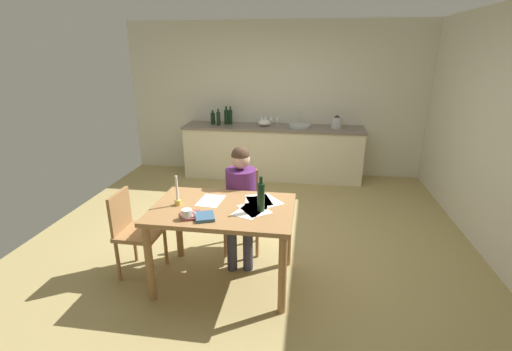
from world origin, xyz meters
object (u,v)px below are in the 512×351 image
object	(u,v)px
book_cookery	(205,217)
wine_glass_near_sink	(277,118)
chair_side_empty	(134,229)
bottle_vinegar	(218,118)
person_seated	(241,196)
wine_glass_back_left	(265,118)
chair_at_table	(242,206)
wine_bottle_on_table	(261,197)
sink_unit	(300,126)
bottle_wine_red	(226,117)
wine_glass_by_kettle	(271,118)
candlestick	(177,197)
mixing_bowl	(264,123)
bottle_sauce	(231,117)
coffee_mug	(187,214)
stovetop_kettle	(337,122)
dining_table	(223,219)
wine_glass_back_right	(262,118)
bottle_oil	(213,118)
book_magazine	(191,215)

from	to	relation	value
book_cookery	wine_glass_near_sink	bearing A→B (deg)	64.80
chair_side_empty	bottle_vinegar	xyz separation A→B (m)	(0.10, 3.02, 0.55)
person_seated	chair_side_empty	distance (m)	1.11
book_cookery	wine_glass_back_left	size ratio (longest dim) A/B	1.19
chair_at_table	wine_glass_near_sink	world-z (taller)	wine_glass_near_sink
wine_bottle_on_table	sink_unit	world-z (taller)	sink_unit
bottle_wine_red	wine_glass_by_kettle	bearing A→B (deg)	5.61
bottle_vinegar	bottle_wine_red	distance (m)	0.17
candlestick	mixing_bowl	distance (m)	3.17
chair_at_table	candlestick	size ratio (longest dim) A/B	3.10
wine_bottle_on_table	chair_at_table	bearing A→B (deg)	113.95
bottle_sauce	wine_glass_near_sink	bearing A→B (deg)	5.71
bottle_sauce	wine_glass_back_left	world-z (taller)	bottle_sauce
chair_side_empty	candlestick	world-z (taller)	candlestick
bottle_wine_red	wine_glass_by_kettle	size ratio (longest dim) A/B	1.99
book_cookery	mixing_bowl	bearing A→B (deg)	68.19
coffee_mug	book_cookery	bearing A→B (deg)	12.51
chair_side_empty	stovetop_kettle	xyz separation A→B (m)	(2.08, 3.08, 0.53)
dining_table	wine_bottle_on_table	world-z (taller)	wine_bottle_on_table
wine_glass_by_kettle	wine_glass_back_right	size ratio (longest dim) A/B	1.00
sink_unit	wine_glass_back_left	bearing A→B (deg)	166.34
coffee_mug	bottle_oil	xyz separation A→B (m)	(-0.69, 3.40, 0.18)
dining_table	chair_side_empty	xyz separation A→B (m)	(-0.90, 0.02, -0.19)
book_magazine	sink_unit	xyz separation A→B (m)	(0.80, 3.33, 0.13)
sink_unit	bottle_oil	bearing A→B (deg)	179.13
wine_bottle_on_table	bottle_vinegar	xyz separation A→B (m)	(-1.15, 3.06, 0.11)
bottle_vinegar	wine_glass_back_right	distance (m)	0.75
chair_at_table	wine_bottle_on_table	xyz separation A→B (m)	(0.31, -0.69, 0.42)
sink_unit	wine_glass_by_kettle	xyz separation A→B (m)	(-0.50, 0.15, 0.09)
bottle_sauce	dining_table	bearing A→B (deg)	-78.98
person_seated	book_magazine	world-z (taller)	person_seated
wine_bottle_on_table	chair_side_empty	bearing A→B (deg)	177.93
wine_glass_back_left	bottle_oil	bearing A→B (deg)	-172.23
dining_table	wine_glass_near_sink	size ratio (longest dim) A/B	8.32
bottle_wine_red	book_cookery	bearing A→B (deg)	-80.10
dining_table	chair_at_table	size ratio (longest dim) A/B	1.46
stovetop_kettle	wine_glass_back_right	bearing A→B (deg)	173.22
sink_unit	mixing_bowl	xyz separation A→B (m)	(-0.60, 0.02, 0.03)
chair_at_table	stovetop_kettle	size ratio (longest dim) A/B	3.99
dining_table	wine_glass_back_right	bearing A→B (deg)	91.44
candlestick	bottle_wine_red	world-z (taller)	bottle_wine_red
stovetop_kettle	wine_glass_back_left	distance (m)	1.21
candlestick	wine_bottle_on_table	distance (m)	0.77
wine_glass_back_right	chair_side_empty	bearing A→B (deg)	-104.26
book_cookery	wine_glass_back_left	world-z (taller)	wine_glass_back_left
stovetop_kettle	wine_glass_back_right	xyz separation A→B (m)	(-1.26, 0.15, 0.01)
book_magazine	wine_glass_back_left	bearing A→B (deg)	66.95
bottle_oil	bottle_vinegar	bearing A→B (deg)	-35.17
dining_table	person_seated	distance (m)	0.52
bottle_oil	stovetop_kettle	size ratio (longest dim) A/B	1.11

